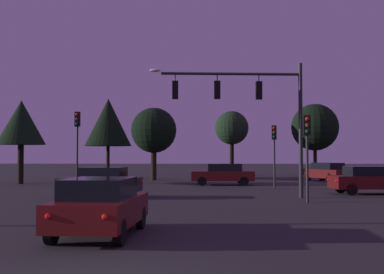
% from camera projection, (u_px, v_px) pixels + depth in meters
% --- Properties ---
extents(ground_plane, '(168.00, 168.00, 0.00)m').
position_uv_depth(ground_plane, '(180.00, 187.00, 31.75)').
color(ground_plane, '#262326').
rests_on(ground_plane, ground).
extents(traffic_signal_mast_arm, '(7.63, 0.81, 6.74)m').
position_uv_depth(traffic_signal_mast_arm, '(251.00, 102.00, 23.50)').
color(traffic_signal_mast_arm, '#232326').
rests_on(traffic_signal_mast_arm, ground).
extents(traffic_light_corner_left, '(0.30, 0.35, 4.74)m').
position_uv_depth(traffic_light_corner_left, '(77.00, 135.00, 28.36)').
color(traffic_light_corner_left, '#232326').
rests_on(traffic_light_corner_left, ground).
extents(traffic_light_corner_right, '(0.33, 0.37, 4.00)m').
position_uv_depth(traffic_light_corner_right, '(274.00, 144.00, 29.74)').
color(traffic_light_corner_right, '#232326').
rests_on(traffic_light_corner_right, ground).
extents(traffic_light_median, '(0.32, 0.36, 3.91)m').
position_uv_depth(traffic_light_median, '(307.00, 140.00, 21.10)').
color(traffic_light_median, '#232326').
rests_on(traffic_light_median, ground).
extents(car_nearside_lane, '(2.01, 4.08, 1.52)m').
position_uv_depth(car_nearside_lane, '(100.00, 206.00, 12.37)').
color(car_nearside_lane, '#4C0F0F').
rests_on(car_nearside_lane, ground).
extents(car_crossing_left, '(4.13, 2.16, 1.52)m').
position_uv_depth(car_crossing_left, '(101.00, 182.00, 23.49)').
color(car_crossing_left, '#232328').
rests_on(car_crossing_left, ground).
extents(car_crossing_right, '(4.43, 2.13, 1.52)m').
position_uv_depth(car_crossing_right, '(370.00, 180.00, 25.59)').
color(car_crossing_right, '#4C0F0F').
rests_on(car_crossing_right, ground).
extents(car_far_lane, '(4.51, 1.92, 1.52)m').
position_uv_depth(car_far_lane, '(223.00, 174.00, 33.25)').
color(car_far_lane, '#4C0F0F').
rests_on(car_far_lane, ground).
extents(car_parked_lot, '(3.40, 4.55, 1.52)m').
position_uv_depth(car_parked_lot, '(327.00, 172.00, 37.38)').
color(car_parked_lot, '#4C0F0F').
rests_on(car_parked_lot, ground).
extents(tree_behind_sign, '(4.21, 4.21, 7.26)m').
position_uv_depth(tree_behind_sign, '(108.00, 122.00, 42.72)').
color(tree_behind_sign, black).
rests_on(tree_behind_sign, ground).
extents(tree_left_far, '(3.41, 3.41, 6.59)m').
position_uv_depth(tree_left_far, '(232.00, 128.00, 47.78)').
color(tree_left_far, black).
rests_on(tree_left_far, ground).
extents(tree_center_horizon, '(4.78, 4.78, 7.35)m').
position_uv_depth(tree_center_horizon, '(315.00, 127.00, 47.98)').
color(tree_center_horizon, black).
rests_on(tree_center_horizon, ground).
extents(tree_right_cluster, '(3.57, 3.57, 6.19)m').
position_uv_depth(tree_right_cluster, '(21.00, 123.00, 34.91)').
color(tree_right_cluster, black).
rests_on(tree_right_cluster, ground).
extents(tree_lot_edge, '(3.85, 3.85, 6.15)m').
position_uv_depth(tree_lot_edge, '(154.00, 131.00, 39.90)').
color(tree_lot_edge, black).
rests_on(tree_lot_edge, ground).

